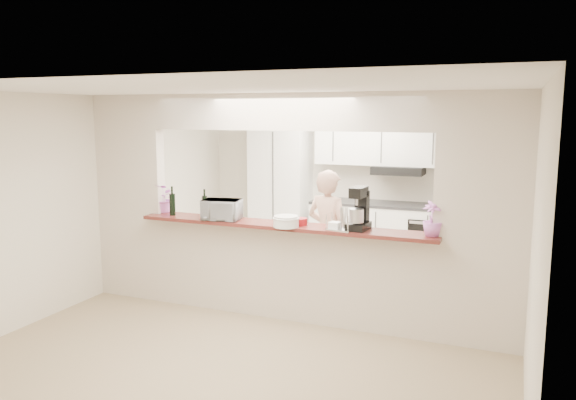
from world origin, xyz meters
The scene contains 19 objects.
floor centered at (0.00, 0.00, 0.00)m, with size 6.00×6.00×0.00m, color tan.
tile_overlay centered at (0.00, 1.55, 0.01)m, with size 5.00×2.90×0.01m, color beige.
partition centered at (0.00, 0.00, 1.48)m, with size 5.00×0.15×2.50m.
bar_counter centered at (0.00, 0.00, 0.58)m, with size 3.40×0.38×1.09m.
kitchen_cabinets centered at (-0.19, 2.72, 0.97)m, with size 3.15×0.62×2.25m.
refrigerator centered at (2.05, 2.65, 0.85)m, with size 0.75×0.70×1.70m, color #9C9CA0.
flower_left centered at (-1.60, 0.05, 1.27)m, with size 0.32×0.28×0.36m, color #E77ACB.
wine_bottle_a centered at (-1.05, 0.07, 1.21)m, with size 0.06×0.06×0.31m.
wine_bottle_b centered at (-1.40, -0.08, 1.23)m, with size 0.07×0.07×0.35m.
toaster_oven centered at (-0.73, -0.10, 1.21)m, with size 0.42×0.28×0.23m, color #A8A9AD.
serving_bowls centered at (-0.70, 0.05, 1.19)m, with size 0.27×0.27×0.20m, color silver.
plate_stack_a centered at (0.10, -0.19, 1.15)m, with size 0.26×0.26×0.12m.
plate_stack_b centered at (0.10, -0.19, 1.14)m, with size 0.28×0.28×0.10m.
red_bowl centered at (0.20, -0.03, 1.13)m, with size 0.16×0.16×0.07m, color maroon.
tan_bowl centered at (0.05, 0.08, 1.12)m, with size 0.15×0.15×0.07m, color beige.
utensil_caddy centered at (0.68, -0.15, 1.19)m, with size 0.29×0.19×0.25m.
stand_mixer centered at (0.85, -0.02, 1.29)m, with size 0.21×0.32×0.45m.
flower_right centered at (1.60, -0.06, 1.27)m, with size 0.20×0.20×0.35m, color #AF63B9.
person centered at (0.24, 0.80, 0.80)m, with size 0.59×0.38×1.61m, color tan.
Camera 1 is at (2.35, -5.59, 2.29)m, focal length 35.00 mm.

